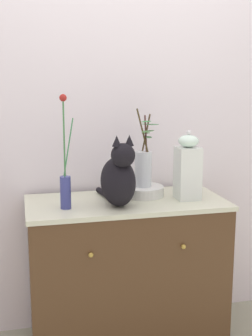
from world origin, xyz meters
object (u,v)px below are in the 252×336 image
bowl_porcelain (143,191)px  vase_glass_clear (143,166)px  sideboard (126,274)px  jar_lidded_porcelain (188,168)px  cat_sitting (119,178)px  vase_slim_green (65,182)px

bowl_porcelain → vase_glass_clear: (0.00, -0.00, 0.14)m
sideboard → jar_lidded_porcelain: jar_lidded_porcelain is taller
jar_lidded_porcelain → cat_sitting: bearing=-172.1°
cat_sitting → bowl_porcelain: cat_sitting is taller
sideboard → vase_glass_clear: (0.12, 0.08, 0.60)m
vase_slim_green → vase_glass_clear: (0.45, 0.16, 0.04)m
sideboard → bowl_porcelain: bowl_porcelain is taller
cat_sitting → bowl_porcelain: 0.28m
vase_glass_clear → jar_lidded_porcelain: bearing=-29.2°
vase_slim_green → bowl_porcelain: (0.45, 0.16, -0.11)m
cat_sitting → sideboard: bearing=57.7°
cat_sitting → vase_glass_clear: (0.18, 0.18, 0.02)m
sideboard → vase_slim_green: size_ratio=1.87×
jar_lidded_porcelain → vase_glass_clear: bearing=150.8°
sideboard → jar_lidded_porcelain: (0.34, -0.04, 0.60)m
cat_sitting → vase_slim_green: vase_slim_green is taller
sideboard → cat_sitting: size_ratio=2.44×
sideboard → vase_slim_green: bearing=-166.6°
sideboard → bowl_porcelain: bearing=33.9°
vase_glass_clear → vase_slim_green: bearing=-160.9°
vase_slim_green → jar_lidded_porcelain: vase_slim_green is taller
cat_sitting → vase_glass_clear: size_ratio=1.01×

